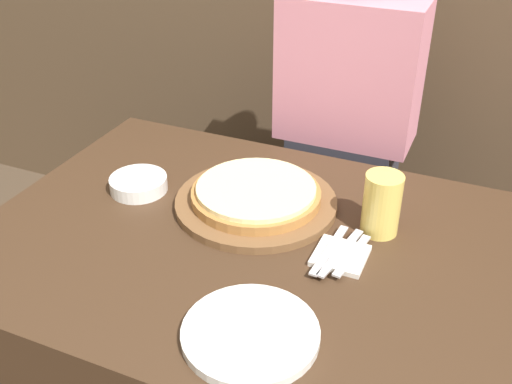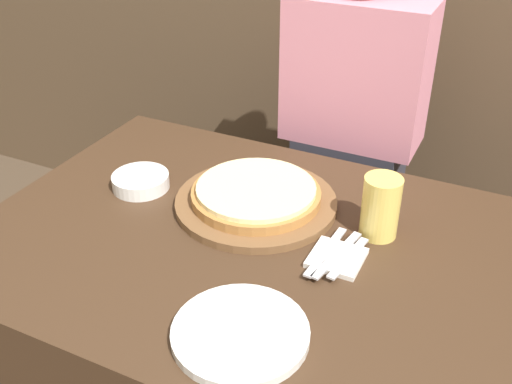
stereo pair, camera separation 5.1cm
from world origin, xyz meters
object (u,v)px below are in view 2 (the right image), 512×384
Objects in this scene: dinner_knife at (337,255)px; spoon at (348,258)px; pizza_on_board at (256,198)px; diner_person at (349,159)px; dinner_plate at (240,333)px; side_bowl at (141,181)px; beer_glass at (381,205)px; fork at (326,252)px.

dinner_knife is 0.02m from spoon.
diner_person reaches higher than pizza_on_board.
diner_person is at bearing 95.36° from dinner_plate.
side_bowl is 0.76× the size of dinner_knife.
beer_glass is 0.17m from fork.
diner_person is (0.08, 0.50, -0.12)m from pizza_on_board.
spoon is (0.02, 0.00, 0.00)m from dinner_knife.
beer_glass is at bearing 2.91° from pizza_on_board.
dinner_plate is at bearing -105.99° from dinner_knife.
pizza_on_board is at bearing 156.80° from spoon.
diner_person reaches higher than fork.
dinner_plate is (-0.13, -0.42, -0.07)m from beer_glass.
diner_person is at bearing 114.34° from beer_glass.
beer_glass is at bearing 72.36° from dinner_plate.
side_bowl is at bearing -170.89° from pizza_on_board.
pizza_on_board is at bearing -177.09° from beer_glass.
beer_glass is 0.57× the size of dinner_plate.
beer_glass is 0.56m from diner_person.
pizza_on_board is 2.05× the size of fork.
diner_person reaches higher than side_bowl.
pizza_on_board is at bearing 9.11° from side_bowl.
dinner_plate is at bearing -107.64° from beer_glass.
dinner_knife is 0.65m from diner_person.
diner_person is (0.38, 0.55, -0.11)m from side_bowl.
beer_glass is at bearing 60.04° from fork.
dinner_knife is (0.02, 0.00, 0.00)m from fork.
fork is 1.00× the size of dinner_knife.
side_bowl is 0.58m from spoon.
fork is 0.15× the size of diner_person.
beer_glass is 0.15m from spoon.
fork is 0.02m from dinner_knife.
fork is 0.64m from diner_person.
dinner_knife is (-0.05, -0.13, -0.06)m from beer_glass.
side_bowl reaches higher than dinner_plate.
side_bowl reaches higher than spoon.
diner_person is (-0.17, 0.62, -0.11)m from dinner_knife.
beer_glass is 0.16m from dinner_knife.
beer_glass is at bearing 6.05° from side_bowl.
beer_glass reaches higher than fork.
pizza_on_board is at bearing 154.74° from dinner_knife.
fork is at bearing 180.00° from dinner_knife.
dinner_knife is at bearing 74.01° from dinner_plate.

